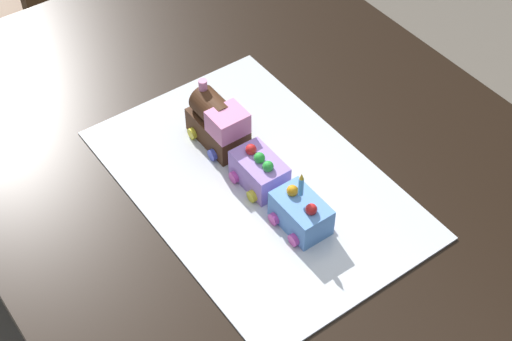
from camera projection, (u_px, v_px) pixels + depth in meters
The scene contains 7 objects.
dining_table at pixel (259, 201), 1.47m from camera, with size 1.40×1.00×0.74m.
chair at pixel (78, 2), 2.20m from camera, with size 0.43×0.43×0.86m.
cake_board at pixel (256, 183), 1.36m from camera, with size 0.60×0.40×0.00m, color silver.
cake_locomotive at pixel (218, 123), 1.40m from camera, with size 0.14×0.08×0.12m.
cake_car_tanker_lavender at pixel (259, 171), 1.34m from camera, with size 0.10×0.08×0.07m.
cake_car_gondola_sky_blue at pixel (301, 213), 1.27m from camera, with size 0.10×0.08×0.07m.
birthday_candle at pixel (301, 185), 1.23m from camera, with size 0.01×0.01×0.05m.
Camera 1 is at (0.78, -0.57, 1.75)m, focal length 53.57 mm.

